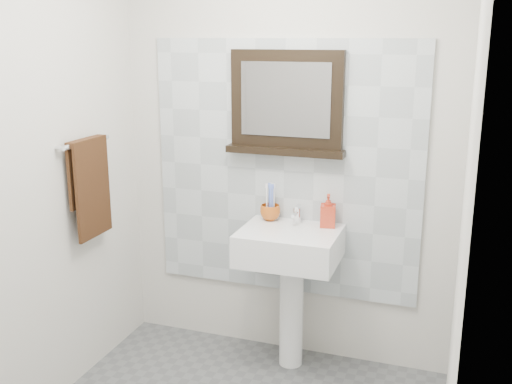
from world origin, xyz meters
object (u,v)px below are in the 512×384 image
(soap_dispenser, at_px, (328,211))
(framed_mirror, at_px, (286,105))
(hand_towel, at_px, (90,180))
(pedestal_sink, at_px, (290,260))
(toothbrush_cup, at_px, (270,212))

(soap_dispenser, xyz_separation_m, framed_mirror, (-0.27, 0.06, 0.58))
(framed_mirror, height_order, hand_towel, framed_mirror)
(pedestal_sink, distance_m, hand_towel, 1.20)
(pedestal_sink, distance_m, framed_mirror, 0.88)
(toothbrush_cup, distance_m, framed_mirror, 0.63)
(toothbrush_cup, xyz_separation_m, soap_dispenser, (0.35, -0.01, 0.05))
(soap_dispenser, relative_size, framed_mirror, 0.27)
(pedestal_sink, distance_m, toothbrush_cup, 0.31)
(soap_dispenser, height_order, hand_towel, hand_towel)
(soap_dispenser, distance_m, framed_mirror, 0.64)
(toothbrush_cup, relative_size, soap_dispenser, 0.62)
(soap_dispenser, bearing_deg, framed_mirror, 156.65)
(toothbrush_cup, bearing_deg, hand_towel, -150.34)
(framed_mirror, bearing_deg, hand_towel, -149.98)
(hand_towel, bearing_deg, framed_mirror, 30.02)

